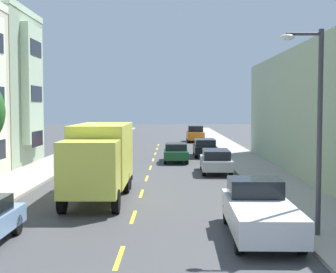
{
  "coord_description": "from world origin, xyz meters",
  "views": [
    {
      "loc": [
        1.46,
        -6.3,
        4.2
      ],
      "look_at": [
        1.21,
        27.29,
        2.14
      ],
      "focal_mm": 51.98,
      "sensor_mm": 36.0,
      "label": 1
    }
  ],
  "objects_px": {
    "delivery_box_truck": "(100,157)",
    "moving_forest_sedan": "(176,152)",
    "parked_wagon_silver": "(216,160)",
    "street_lamp": "(315,116)",
    "parked_pickup_white": "(259,211)",
    "parked_wagon_black": "(205,147)",
    "parked_suv_orange": "(195,134)",
    "parked_pickup_red": "(115,139)"
  },
  "relations": [
    {
      "from": "parked_pickup_white",
      "to": "parked_suv_orange",
      "type": "bearing_deg",
      "value": 90.03
    },
    {
      "from": "delivery_box_truck",
      "to": "parked_suv_orange",
      "type": "xyz_separation_m",
      "value": [
        6.08,
        35.95,
        -0.93
      ]
    },
    {
      "from": "parked_wagon_black",
      "to": "delivery_box_truck",
      "type": "bearing_deg",
      "value": -107.91
    },
    {
      "from": "parked_pickup_white",
      "to": "parked_wagon_black",
      "type": "xyz_separation_m",
      "value": [
        -0.05,
        25.19,
        -0.02
      ]
    },
    {
      "from": "parked_wagon_silver",
      "to": "parked_pickup_white",
      "type": "distance_m",
      "value": 14.99
    },
    {
      "from": "parked_pickup_red",
      "to": "parked_wagon_black",
      "type": "height_order",
      "value": "parked_pickup_red"
    },
    {
      "from": "parked_suv_orange",
      "to": "street_lamp",
      "type": "bearing_deg",
      "value": -87.78
    },
    {
      "from": "parked_pickup_red",
      "to": "moving_forest_sedan",
      "type": "distance_m",
      "value": 15.52
    },
    {
      "from": "street_lamp",
      "to": "parked_wagon_black",
      "type": "height_order",
      "value": "street_lamp"
    },
    {
      "from": "parked_wagon_silver",
      "to": "street_lamp",
      "type": "bearing_deg",
      "value": -83.74
    },
    {
      "from": "delivery_box_truck",
      "to": "parked_wagon_silver",
      "type": "xyz_separation_m",
      "value": [
        6.06,
        8.54,
        -1.11
      ]
    },
    {
      "from": "parked_pickup_white",
      "to": "parked_pickup_red",
      "type": "bearing_deg",
      "value": 103.95
    },
    {
      "from": "parked_wagon_black",
      "to": "parked_wagon_silver",
      "type": "bearing_deg",
      "value": -90.02
    },
    {
      "from": "street_lamp",
      "to": "parked_pickup_white",
      "type": "bearing_deg",
      "value": 166.5
    },
    {
      "from": "parked_suv_orange",
      "to": "parked_pickup_white",
      "type": "height_order",
      "value": "parked_suv_orange"
    },
    {
      "from": "parked_suv_orange",
      "to": "parked_pickup_white",
      "type": "xyz_separation_m",
      "value": [
        0.02,
        -42.4,
        -0.16
      ]
    },
    {
      "from": "delivery_box_truck",
      "to": "parked_suv_orange",
      "type": "relative_size",
      "value": 1.62
    },
    {
      "from": "delivery_box_truck",
      "to": "parked_wagon_black",
      "type": "xyz_separation_m",
      "value": [
        6.06,
        18.74,
        -1.11
      ]
    },
    {
      "from": "parked_wagon_black",
      "to": "parked_pickup_white",
      "type": "bearing_deg",
      "value": -89.88
    },
    {
      "from": "parked_pickup_white",
      "to": "parked_wagon_black",
      "type": "relative_size",
      "value": 1.13
    },
    {
      "from": "parked_wagon_black",
      "to": "parked_suv_orange",
      "type": "bearing_deg",
      "value": 89.91
    },
    {
      "from": "delivery_box_truck",
      "to": "moving_forest_sedan",
      "type": "xyz_separation_m",
      "value": [
        3.6,
        14.75,
        -1.17
      ]
    },
    {
      "from": "parked_wagon_silver",
      "to": "moving_forest_sedan",
      "type": "relative_size",
      "value": 1.05
    },
    {
      "from": "parked_wagon_silver",
      "to": "parked_pickup_red",
      "type": "distance_m",
      "value": 22.19
    },
    {
      "from": "delivery_box_truck",
      "to": "parked_pickup_red",
      "type": "height_order",
      "value": "delivery_box_truck"
    },
    {
      "from": "parked_wagon_silver",
      "to": "parked_pickup_white",
      "type": "bearing_deg",
      "value": -89.79
    },
    {
      "from": "street_lamp",
      "to": "parked_pickup_red",
      "type": "bearing_deg",
      "value": 106.24
    },
    {
      "from": "street_lamp",
      "to": "parked_pickup_white",
      "type": "height_order",
      "value": "street_lamp"
    },
    {
      "from": "parked_suv_orange",
      "to": "delivery_box_truck",
      "type": "bearing_deg",
      "value": -99.61
    },
    {
      "from": "street_lamp",
      "to": "parked_wagon_black",
      "type": "relative_size",
      "value": 1.37
    },
    {
      "from": "parked_pickup_white",
      "to": "parked_pickup_red",
      "type": "height_order",
      "value": "same"
    },
    {
      "from": "parked_pickup_white",
      "to": "parked_wagon_black",
      "type": "bearing_deg",
      "value": 90.12
    },
    {
      "from": "delivery_box_truck",
      "to": "parked_pickup_red",
      "type": "xyz_separation_m",
      "value": [
        -2.68,
        28.94,
        -1.09
      ]
    },
    {
      "from": "parked_wagon_silver",
      "to": "moving_forest_sedan",
      "type": "height_order",
      "value": "parked_wagon_silver"
    },
    {
      "from": "street_lamp",
      "to": "delivery_box_truck",
      "type": "xyz_separation_m",
      "value": [
        -7.74,
        6.84,
        -1.99
      ]
    },
    {
      "from": "parked_suv_orange",
      "to": "parked_wagon_black",
      "type": "distance_m",
      "value": 17.21
    },
    {
      "from": "parked_pickup_red",
      "to": "moving_forest_sedan",
      "type": "xyz_separation_m",
      "value": [
        6.28,
        -14.19,
        -0.08
      ]
    },
    {
      "from": "parked_pickup_white",
      "to": "parked_pickup_red",
      "type": "distance_m",
      "value": 36.46
    },
    {
      "from": "delivery_box_truck",
      "to": "parked_wagon_black",
      "type": "distance_m",
      "value": 19.73
    },
    {
      "from": "parked_pickup_white",
      "to": "parked_wagon_black",
      "type": "distance_m",
      "value": 25.19
    },
    {
      "from": "parked_wagon_silver",
      "to": "parked_suv_orange",
      "type": "xyz_separation_m",
      "value": [
        0.03,
        27.42,
        0.18
      ]
    },
    {
      "from": "street_lamp",
      "to": "moving_forest_sedan",
      "type": "height_order",
      "value": "street_lamp"
    }
  ]
}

